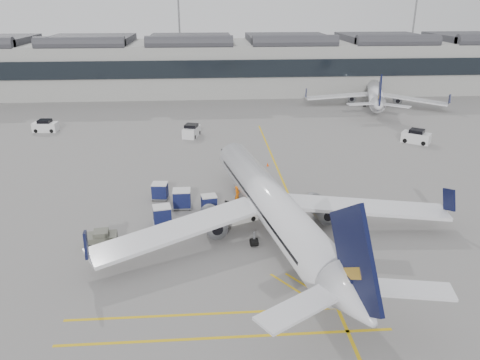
{
  "coord_description": "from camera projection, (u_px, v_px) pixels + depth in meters",
  "views": [
    {
      "loc": [
        1.09,
        -36.89,
        20.59
      ],
      "look_at": [
        4.18,
        5.06,
        4.0
      ],
      "focal_mm": 35.0,
      "sensor_mm": 36.0,
      "label": 1
    }
  ],
  "objects": [
    {
      "name": "terminal",
      "position": [
        200.0,
        64.0,
        106.19
      ],
      "size": [
        200.0,
        20.45,
        12.4
      ],
      "color": "#9E9E99",
      "rests_on": "ground"
    },
    {
      "name": "safety_cone_engine",
      "position": [
        350.0,
        205.0,
        48.83
      ],
      "size": [
        0.41,
        0.41,
        0.57
      ],
      "primitive_type": "cone",
      "color": "#F24C0A",
      "rests_on": "ground"
    },
    {
      "name": "ramp_agent_a",
      "position": [
        237.0,
        195.0,
        49.38
      ],
      "size": [
        0.76,
        0.87,
        2.0
      ],
      "primitive_type": "imported",
      "rotation": [
        0.0,
        0.0,
        1.09
      ],
      "color": "orange",
      "rests_on": "ground"
    },
    {
      "name": "service_van_mid",
      "position": [
        192.0,
        131.0,
        73.2
      ],
      "size": [
        2.9,
        4.23,
        1.98
      ],
      "rotation": [
        0.0,
        0.0,
        1.29
      ],
      "color": "silver",
      "rests_on": "ground"
    },
    {
      "name": "service_van_left",
      "position": [
        45.0,
        126.0,
        75.94
      ],
      "size": [
        3.95,
        2.21,
        1.96
      ],
      "rotation": [
        0.0,
        0.0,
        -0.08
      ],
      "color": "silver",
      "rests_on": "ground"
    },
    {
      "name": "airliner_far",
      "position": [
        375.0,
        94.0,
        93.4
      ],
      "size": [
        26.64,
        29.53,
        8.08
      ],
      "rotation": [
        0.0,
        0.0,
        -0.29
      ],
      "color": "silver",
      "rests_on": "ground"
    },
    {
      "name": "light_masts",
      "position": [
        193.0,
        22.0,
        116.07
      ],
      "size": [
        113.0,
        0.6,
        25.45
      ],
      "color": "slate",
      "rests_on": "ground"
    },
    {
      "name": "baggage_cart_d",
      "position": [
        160.0,
        191.0,
        50.52
      ],
      "size": [
        1.89,
        1.62,
        1.84
      ],
      "rotation": [
        0.0,
        0.0,
        -0.11
      ],
      "color": "gray",
      "rests_on": "ground"
    },
    {
      "name": "apron_markings",
      "position": [
        289.0,
        196.0,
        51.67
      ],
      "size": [
        0.25,
        60.0,
        0.01
      ],
      "primitive_type": "cube",
      "color": "gold",
      "rests_on": "ground"
    },
    {
      "name": "airliner_main",
      "position": [
        273.0,
        206.0,
        42.35
      ],
      "size": [
        32.66,
        36.01,
        9.66
      ],
      "rotation": [
        0.0,
        0.0,
        0.19
      ],
      "color": "silver",
      "rests_on": "ground"
    },
    {
      "name": "baggage_cart_b",
      "position": [
        209.0,
        203.0,
        47.74
      ],
      "size": [
        1.84,
        1.6,
        1.71
      ],
      "rotation": [
        0.0,
        0.0,
        0.17
      ],
      "color": "gray",
      "rests_on": "ground"
    },
    {
      "name": "ground",
      "position": [
        198.0,
        244.0,
        41.71
      ],
      "size": [
        220.0,
        220.0,
        0.0
      ],
      "primitive_type": "plane",
      "color": "gray",
      "rests_on": "ground"
    },
    {
      "name": "pushback_tug",
      "position": [
        102.0,
        239.0,
        41.13
      ],
      "size": [
        2.81,
        1.92,
        1.48
      ],
      "rotation": [
        0.0,
        0.0,
        0.12
      ],
      "color": "#555649",
      "rests_on": "ground"
    },
    {
      "name": "baggage_cart_a",
      "position": [
        182.0,
        198.0,
        48.31
      ],
      "size": [
        1.95,
        1.61,
        2.04
      ],
      "rotation": [
        0.0,
        0.0,
        0.01
      ],
      "color": "gray",
      "rests_on": "ground"
    },
    {
      "name": "ramp_agent_b",
      "position": [
        266.0,
        217.0,
        44.86
      ],
      "size": [
        0.98,
        0.89,
        1.63
      ],
      "primitive_type": "imported",
      "rotation": [
        0.0,
        0.0,
        3.58
      ],
      "color": "#F5610C",
      "rests_on": "ground"
    },
    {
      "name": "service_van_right",
      "position": [
        416.0,
        137.0,
        70.08
      ],
      "size": [
        4.39,
        3.99,
        2.05
      ],
      "rotation": [
        0.0,
        0.0,
        -0.64
      ],
      "color": "silver",
      "rests_on": "ground"
    },
    {
      "name": "safety_cone_nose",
      "position": [
        268.0,
        164.0,
        60.62
      ],
      "size": [
        0.34,
        0.34,
        0.47
      ],
      "primitive_type": "cone",
      "color": "#F24C0A",
      "rests_on": "ground"
    },
    {
      "name": "baggage_cart_c",
      "position": [
        162.0,
        215.0,
        44.89
      ],
      "size": [
        2.04,
        1.79,
        1.9
      ],
      "rotation": [
        0.0,
        0.0,
        0.18
      ],
      "color": "gray",
      "rests_on": "ground"
    },
    {
      "name": "belt_loader",
      "position": [
        234.0,
        216.0,
        45.57
      ],
      "size": [
        5.4,
        3.53,
        2.16
      ],
      "rotation": [
        0.0,
        0.0,
        0.43
      ],
      "color": "silver",
      "rests_on": "ground"
    }
  ]
}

